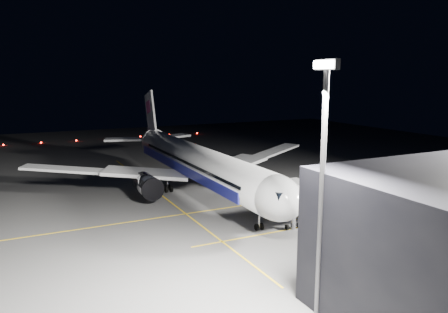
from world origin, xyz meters
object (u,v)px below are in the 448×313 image
Objects in this scene: safety_cone_c at (234,190)px; baggage_tug at (237,181)px; jet_bridge at (375,183)px; safety_cone_b at (267,186)px; airliner at (195,162)px; service_truck at (328,273)px; floodlight_mast_south at (323,168)px; safety_cone_a at (210,184)px.

baggage_tug is at bearing 144.70° from safety_cone_c.
safety_cone_b is at bearing -163.65° from jet_bridge.
baggage_tug is at bearing -157.75° from jet_bridge.
airliner is 8.26m from safety_cone_c.
service_truck is 39.95m from baggage_tug.
safety_cone_b is 1.08× the size of safety_cone_c.
safety_cone_b is at bearing 154.07° from floodlight_mast_south.
floodlight_mast_south is at bearing -22.25° from baggage_tug.
floodlight_mast_south is at bearing -8.33° from airliner.
service_truck is 37.54m from safety_cone_b.
safety_cone_a is at bearing 121.30° from airliner.
service_truck is 40.92m from safety_cone_a.
baggage_tug reaches higher than safety_cone_b.
service_truck is at bearing -22.97° from safety_cone_b.
airliner is 29.31m from jet_bridge.
airliner is 9.99× the size of service_truck.
safety_cone_a is (-43.51, 10.01, -12.10)m from floodlight_mast_south.
jet_bridge is at bearing 28.86° from safety_cone_a.
safety_cone_a is (-25.51, -14.06, -4.31)m from jet_bridge.
floodlight_mast_south is 37.83× the size of safety_cone_a.
airliner is 1.79× the size of jet_bridge.
airliner is 112.35× the size of safety_cone_a.
safety_cone_a is 5.73m from safety_cone_c.
baggage_tug is 5.54m from safety_cone_b.
airliner is 98.55× the size of safety_cone_b.
baggage_tug reaches higher than safety_cone_c.
jet_bridge is at bearing 19.14° from baggage_tug.
airliner reaches higher than safety_cone_c.
safety_cone_a is (-40.40, 6.35, -1.31)m from service_truck.
safety_cone_b is at bearing 54.76° from safety_cone_a.
service_truck is at bearing -13.38° from safety_cone_c.
floodlight_mast_south is 46.26m from safety_cone_a.
service_truck is at bearing 130.33° from floodlight_mast_south.
floodlight_mast_south reaches higher than service_truck.
jet_bridge reaches higher than safety_cone_c.
jet_bridge is 55.14× the size of safety_cone_b.
jet_bridge is 12.94× the size of baggage_tug.
floodlight_mast_south is 45.48m from baggage_tug.
airliner is 38.21m from service_truck.
floodlight_mast_south is at bearing -12.96° from safety_cone_a.
airliner is at bearing -58.70° from safety_cone_a.
airliner is 9.46m from baggage_tug.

